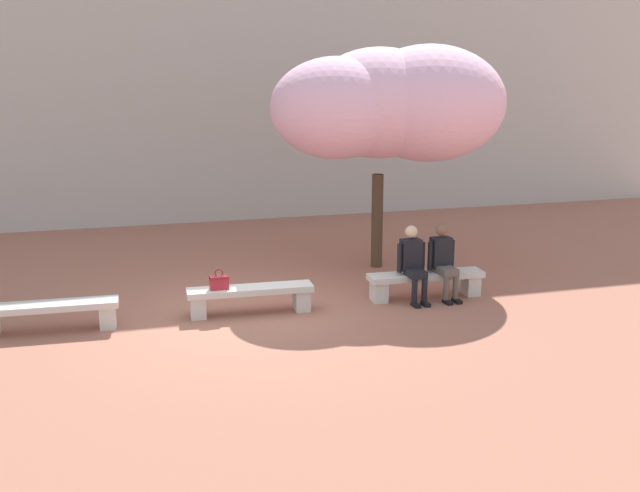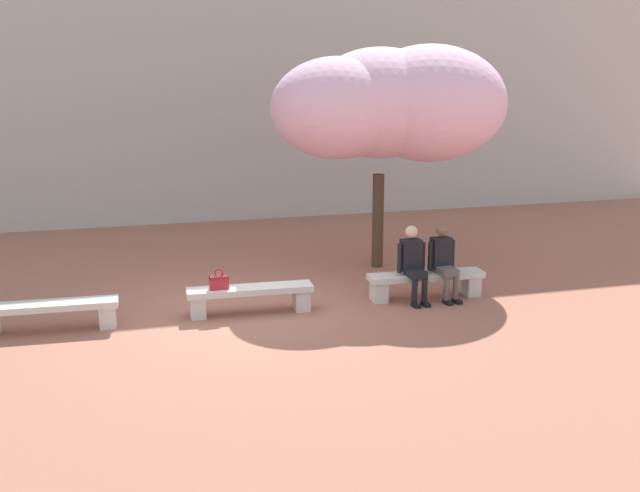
% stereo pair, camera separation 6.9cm
% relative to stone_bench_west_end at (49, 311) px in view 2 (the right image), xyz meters
% --- Properties ---
extents(ground_plane, '(100.00, 100.00, 0.00)m').
position_rel_stone_bench_west_end_xyz_m(ground_plane, '(3.08, 0.00, -0.31)').
color(ground_plane, '#9E604C').
extents(building_facade, '(28.00, 4.00, 10.00)m').
position_rel_stone_bench_west_end_xyz_m(building_facade, '(3.08, 9.63, 4.69)').
color(building_facade, '#B7B2A8').
rests_on(building_facade, ground).
extents(stone_bench_west_end, '(2.05, 0.52, 0.45)m').
position_rel_stone_bench_west_end_xyz_m(stone_bench_west_end, '(0.00, 0.00, 0.00)').
color(stone_bench_west_end, beige).
rests_on(stone_bench_west_end, ground).
extents(stone_bench_near_west, '(2.05, 0.52, 0.45)m').
position_rel_stone_bench_west_end_xyz_m(stone_bench_near_west, '(3.08, 0.00, 0.00)').
color(stone_bench_near_west, beige).
rests_on(stone_bench_near_west, ground).
extents(stone_bench_center, '(2.05, 0.52, 0.45)m').
position_rel_stone_bench_west_end_xyz_m(stone_bench_center, '(6.15, 0.00, 0.00)').
color(stone_bench_center, beige).
rests_on(stone_bench_center, ground).
extents(person_seated_left, '(0.51, 0.69, 1.29)m').
position_rel_stone_bench_west_end_xyz_m(person_seated_left, '(5.87, -0.05, 0.39)').
color(person_seated_left, black).
rests_on(person_seated_left, ground).
extents(person_seated_right, '(0.51, 0.70, 1.29)m').
position_rel_stone_bench_west_end_xyz_m(person_seated_right, '(6.44, -0.05, 0.39)').
color(person_seated_right, black).
rests_on(person_seated_right, ground).
extents(handbag, '(0.30, 0.15, 0.34)m').
position_rel_stone_bench_west_end_xyz_m(handbag, '(2.58, -0.00, 0.27)').
color(handbag, '#A3232D').
rests_on(handbag, stone_bench_near_west).
extents(cherry_tree_main, '(4.55, 3.04, 4.33)m').
position_rel_stone_bench_west_end_xyz_m(cherry_tree_main, '(6.22, 2.08, 2.90)').
color(cherry_tree_main, '#473323').
rests_on(cherry_tree_main, ground).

